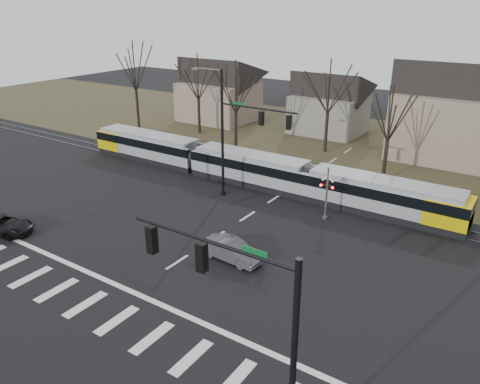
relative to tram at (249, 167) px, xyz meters
The scene contains 16 objects.
ground 16.49m from the tram, 77.05° to the right, with size 140.00×140.00×0.00m, color black.
grass_verge 16.48m from the tram, 77.05° to the left, with size 140.00×28.00×0.01m, color #38331E.
crosswalk 20.39m from the tram, 79.58° to the right, with size 27.00×2.60×0.01m.
stop_line 18.24m from the tram, 78.32° to the right, with size 28.00×0.35×0.01m, color silver.
lane_dashes 3.97m from the tram, ahead, with size 0.18×30.00×0.01m.
rail_pair 3.96m from the tram, ahead, with size 90.00×1.52×0.06m.
tram is the anchor object (origin of this frame).
sedan 13.45m from the tram, 62.16° to the right, with size 4.11×1.63×1.33m, color #4C4D53.
suv 19.78m from the tram, 117.15° to the right, with size 4.78×3.27×1.22m, color black.
signal_pole_near_right 26.23m from the tram, 57.91° to the right, with size 6.72×0.44×8.00m.
signal_pole_far 5.62m from the tram, 70.04° to the right, with size 9.28×0.44×10.20m.
rail_crossing_signal 9.26m from the tram, 20.28° to the right, with size 1.08×0.36×4.00m.
tree_row 12.02m from the tram, 60.41° to the left, with size 59.20×7.20×10.00m.
house_a 24.48m from the tram, 132.20° to the left, with size 9.72×8.64×8.60m.
house_b 20.20m from the tram, 93.78° to the left, with size 8.64×7.56×7.65m.
house_c 21.53m from the tram, 53.28° to the left, with size 10.80×8.64×10.10m.
Camera 1 is at (17.06, -16.68, 14.82)m, focal length 35.00 mm.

